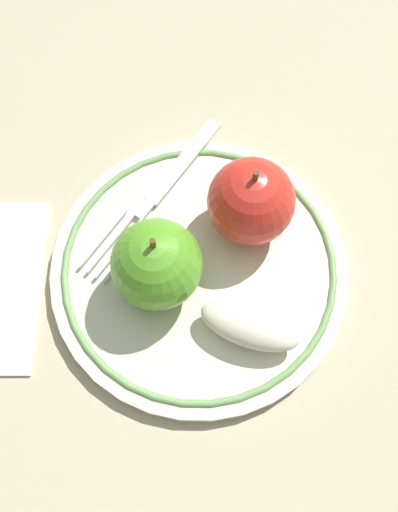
{
  "coord_description": "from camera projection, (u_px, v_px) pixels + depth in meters",
  "views": [
    {
      "loc": [
        0.16,
        -0.06,
        0.44
      ],
      "look_at": [
        0.02,
        0.01,
        0.03
      ],
      "focal_mm": 40.0,
      "sensor_mm": 36.0,
      "label": 1
    }
  ],
  "objects": [
    {
      "name": "apple_slice_front",
      "position": [
        250.0,
        325.0,
        0.42
      ],
      "size": [
        0.08,
        0.08,
        0.02
      ],
      "primitive_type": "ellipsoid",
      "rotation": [
        0.0,
        0.0,
        3.9
      ],
      "color": "silver",
      "rests_on": "plate"
    },
    {
      "name": "fork",
      "position": [
        160.0,
        190.0,
        0.48
      ],
      "size": [
        0.1,
        0.16,
        0.0
      ],
      "rotation": [
        0.0,
        0.0,
        5.2
      ],
      "color": "silver",
      "rests_on": "plate"
    },
    {
      "name": "ground_plane",
      "position": [
        178.0,
        261.0,
        0.47
      ],
      "size": [
        2.0,
        2.0,
        0.0
      ],
      "primitive_type": "plane",
      "color": "#B6AB8B"
    },
    {
      "name": "apple_second_whole",
      "position": [
        249.0,
        198.0,
        0.44
      ],
      "size": [
        0.07,
        0.07,
        0.08
      ],
      "color": "red",
      "rests_on": "plate"
    },
    {
      "name": "apple_red_whole",
      "position": [
        157.0,
        264.0,
        0.42
      ],
      "size": [
        0.07,
        0.07,
        0.08
      ],
      "color": "#549E27",
      "rests_on": "plate"
    },
    {
      "name": "plate",
      "position": [
        199.0,
        269.0,
        0.46
      ],
      "size": [
        0.24,
        0.24,
        0.01
      ],
      "color": "beige",
      "rests_on": "ground_plane"
    }
  ]
}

